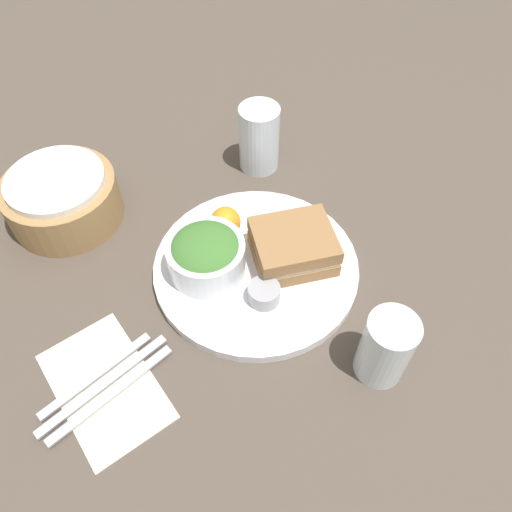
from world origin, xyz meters
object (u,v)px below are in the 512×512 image
(salad_bowl, at_px, (206,254))
(knife, at_px, (104,384))
(drink_glass, at_px, (259,138))
(fork, at_px, (112,394))
(plate, at_px, (256,267))
(sandwich, at_px, (293,247))
(dressing_cup, at_px, (264,293))
(spoon, at_px, (97,375))
(water_glass, at_px, (386,348))
(bread_basket, at_px, (62,198))

(salad_bowl, xyz_separation_m, knife, (-0.21, -0.07, -0.05))
(drink_glass, bearing_deg, fork, -149.79)
(plate, distance_m, sandwich, 0.07)
(salad_bowl, relative_size, knife, 0.59)
(salad_bowl, distance_m, dressing_cup, 0.10)
(plate, height_order, salad_bowl, salad_bowl)
(plate, distance_m, dressing_cup, 0.07)
(spoon, height_order, water_glass, water_glass)
(sandwich, xyz_separation_m, knife, (-0.33, -0.01, -0.04))
(drink_glass, bearing_deg, dressing_cup, -125.27)
(salad_bowl, height_order, knife, salad_bowl)
(sandwich, relative_size, drink_glass, 1.22)
(sandwich, relative_size, dressing_cup, 3.19)
(dressing_cup, bearing_deg, spoon, 170.39)
(salad_bowl, height_order, spoon, salad_bowl)
(sandwich, height_order, dressing_cup, sandwich)
(bread_basket, bearing_deg, drink_glass, -14.62)
(drink_glass, relative_size, knife, 0.62)
(plate, xyz_separation_m, water_glass, (0.04, -0.23, 0.05))
(plate, relative_size, drink_glass, 2.58)
(fork, bearing_deg, knife, -90.00)
(knife, xyz_separation_m, spoon, (-0.00, 0.02, 0.00))
(sandwich, height_order, bread_basket, bread_basket)
(knife, distance_m, spoon, 0.02)
(plate, xyz_separation_m, sandwich, (0.05, -0.02, 0.04))
(sandwich, distance_m, knife, 0.33)
(plate, distance_m, water_glass, 0.24)
(drink_glass, relative_size, bread_basket, 0.66)
(dressing_cup, height_order, drink_glass, drink_glass)
(sandwich, distance_m, dressing_cup, 0.09)
(bread_basket, distance_m, spoon, 0.31)
(bread_basket, height_order, water_glass, water_glass)
(plate, xyz_separation_m, salad_bowl, (-0.06, 0.04, 0.04))
(dressing_cup, xyz_separation_m, spoon, (-0.25, 0.04, -0.02))
(fork, bearing_deg, salad_bowl, -163.92)
(knife, bearing_deg, salad_bowl, -168.40)
(plate, xyz_separation_m, bread_basket, (-0.19, 0.28, 0.03))
(sandwich, bearing_deg, knife, -178.21)
(spoon, bearing_deg, bread_basket, -113.82)
(bread_basket, relative_size, knife, 0.93)
(fork, height_order, knife, same)
(plate, height_order, sandwich, sandwich)
(drink_glass, distance_m, water_glass, 0.44)
(water_glass, bearing_deg, dressing_cup, 110.72)
(sandwich, xyz_separation_m, bread_basket, (-0.24, 0.30, -0.00))
(sandwich, relative_size, fork, 0.79)
(bread_basket, height_order, knife, bread_basket)
(drink_glass, bearing_deg, spoon, -153.79)
(plate, relative_size, knife, 1.59)
(dressing_cup, bearing_deg, sandwich, 23.06)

